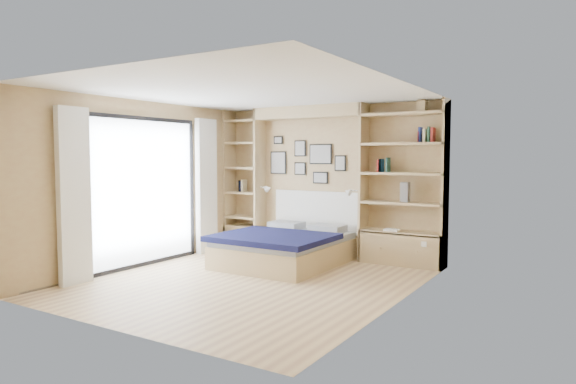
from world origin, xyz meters
The scene contains 9 objects.
ground centered at (0.00, 0.00, 0.00)m, with size 4.50×4.50×0.00m, color #E0C08B.
room_shell centered at (-0.39, 1.52, 1.08)m, with size 4.50×4.50×4.50m.
bed centered at (-0.21, 1.19, 0.27)m, with size 1.66×2.08×1.07m.
photo_gallery centered at (-0.45, 2.22, 1.60)m, with size 1.48×0.02×0.82m.
reading_lamps centered at (-0.30, 2.00, 1.10)m, with size 1.92×0.12×0.15m.
shelf_decor centered at (1.06, 2.07, 1.69)m, with size 3.53×0.23×2.03m.
deck centered at (-3.60, 0.00, 0.00)m, with size 3.20×4.00×0.05m, color #665B4B.
deck_chair centered at (-3.27, 0.88, 0.41)m, with size 0.82×0.99×0.86m.
shipping_container centered at (-13.13, 4.08, 1.15)m, with size 2.20×5.50×2.29m, color navy.
Camera 1 is at (3.93, -5.47, 1.67)m, focal length 32.00 mm.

